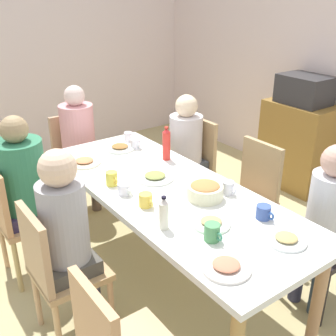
{
  "coord_description": "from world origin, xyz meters",
  "views": [
    {
      "loc": [
        1.93,
        -1.41,
        2.01
      ],
      "look_at": [
        0.0,
        0.0,
        0.93
      ],
      "focal_mm": 44.04,
      "sensor_mm": 36.0,
      "label": 1
    }
  ],
  "objects_px": {
    "plate_1": "(211,223)",
    "plate_2": "(84,162)",
    "cup_0": "(212,232)",
    "cup_2": "(146,200)",
    "bowl_0": "(205,191)",
    "cup_4": "(128,137)",
    "dining_table": "(168,200)",
    "person_0": "(67,231)",
    "chair_0": "(56,268)",
    "plate_3": "(155,177)",
    "cup_3": "(112,179)",
    "cup_1": "(228,188)",
    "plate_5": "(120,148)",
    "person_1": "(327,215)",
    "chair_2": "(16,215)",
    "bottle_1": "(166,144)",
    "plate_4": "(286,239)",
    "cup_5": "(125,189)",
    "person_3": "(185,146)",
    "cup_7": "(136,144)",
    "chair_6": "(77,157)",
    "person_2": "(24,183)",
    "plate_0": "(226,267)",
    "microwave": "(305,90)",
    "chair_4": "(250,192)",
    "side_cabinet": "(297,145)",
    "bottle_0": "(164,214)",
    "cup_6": "(264,212)",
    "person_6": "(79,139)",
    "chair_1": "(331,233)",
    "chair_3": "(192,162)"
  },
  "relations": [
    {
      "from": "cup_0",
      "to": "person_0",
      "type": "bearing_deg",
      "value": -137.89
    },
    {
      "from": "cup_7",
      "to": "bottle_1",
      "type": "bearing_deg",
      "value": 11.59
    },
    {
      "from": "person_3",
      "to": "dining_table",
      "type": "bearing_deg",
      "value": -44.42
    },
    {
      "from": "cup_7",
      "to": "side_cabinet",
      "type": "relative_size",
      "value": 0.13
    },
    {
      "from": "plate_1",
      "to": "plate_2",
      "type": "height_order",
      "value": "same"
    },
    {
      "from": "bottle_1",
      "to": "cup_5",
      "type": "bearing_deg",
      "value": -61.05
    },
    {
      "from": "dining_table",
      "to": "cup_7",
      "type": "bearing_deg",
      "value": 163.84
    },
    {
      "from": "chair_2",
      "to": "person_3",
      "type": "distance_m",
      "value": 1.52
    },
    {
      "from": "chair_0",
      "to": "bowl_0",
      "type": "height_order",
      "value": "chair_0"
    },
    {
      "from": "person_3",
      "to": "cup_1",
      "type": "distance_m",
      "value": 1.1
    },
    {
      "from": "person_2",
      "to": "cup_0",
      "type": "height_order",
      "value": "person_2"
    },
    {
      "from": "person_6",
      "to": "bottle_1",
      "type": "relative_size",
      "value": 4.64
    },
    {
      "from": "person_3",
      "to": "cup_2",
      "type": "distance_m",
      "value": 1.27
    },
    {
      "from": "plate_2",
      "to": "bottle_0",
      "type": "xyz_separation_m",
      "value": [
        1.07,
        -0.03,
        0.08
      ]
    },
    {
      "from": "person_2",
      "to": "plate_0",
      "type": "height_order",
      "value": "person_2"
    },
    {
      "from": "cup_0",
      "to": "microwave",
      "type": "distance_m",
      "value": 2.5
    },
    {
      "from": "chair_6",
      "to": "cup_1",
      "type": "height_order",
      "value": "chair_6"
    },
    {
      "from": "plate_5",
      "to": "microwave",
      "type": "relative_size",
      "value": 0.5
    },
    {
      "from": "chair_4",
      "to": "cup_7",
      "type": "bearing_deg",
      "value": -141.62
    },
    {
      "from": "plate_2",
      "to": "cup_5",
      "type": "relative_size",
      "value": 1.94
    },
    {
      "from": "cup_0",
      "to": "cup_2",
      "type": "height_order",
      "value": "cup_0"
    },
    {
      "from": "person_1",
      "to": "plate_5",
      "type": "distance_m",
      "value": 1.64
    },
    {
      "from": "cup_4",
      "to": "side_cabinet",
      "type": "distance_m",
      "value": 1.89
    },
    {
      "from": "cup_2",
      "to": "side_cabinet",
      "type": "xyz_separation_m",
      "value": [
        -0.64,
        2.3,
        -0.37
      ]
    },
    {
      "from": "chair_6",
      "to": "bowl_0",
      "type": "height_order",
      "value": "chair_6"
    },
    {
      "from": "plate_2",
      "to": "plate_4",
      "type": "height_order",
      "value": "same"
    },
    {
      "from": "cup_4",
      "to": "plate_2",
      "type": "bearing_deg",
      "value": -67.19
    },
    {
      "from": "dining_table",
      "to": "cup_1",
      "type": "xyz_separation_m",
      "value": [
        0.28,
        0.27,
        0.13
      ]
    },
    {
      "from": "chair_6",
      "to": "bottle_1",
      "type": "distance_m",
      "value": 1.16
    },
    {
      "from": "person_2",
      "to": "person_1",
      "type": "bearing_deg",
      "value": 44.46
    },
    {
      "from": "person_1",
      "to": "chair_2",
      "type": "height_order",
      "value": "person_1"
    },
    {
      "from": "plate_3",
      "to": "cup_3",
      "type": "bearing_deg",
      "value": -107.68
    },
    {
      "from": "plate_1",
      "to": "person_0",
      "type": "bearing_deg",
      "value": -127.75
    },
    {
      "from": "dining_table",
      "to": "person_0",
      "type": "bearing_deg",
      "value": -90.0
    },
    {
      "from": "bowl_0",
      "to": "plate_3",
      "type": "bearing_deg",
      "value": -166.96
    },
    {
      "from": "chair_3",
      "to": "cup_3",
      "type": "distance_m",
      "value": 1.2
    },
    {
      "from": "person_1",
      "to": "cup_6",
      "type": "bearing_deg",
      "value": -102.2
    },
    {
      "from": "plate_1",
      "to": "cup_4",
      "type": "height_order",
      "value": "cup_4"
    },
    {
      "from": "chair_2",
      "to": "dining_table",
      "type": "bearing_deg",
      "value": 47.93
    },
    {
      "from": "cup_2",
      "to": "bottle_0",
      "type": "xyz_separation_m",
      "value": [
        0.26,
        -0.05,
        0.05
      ]
    },
    {
      "from": "person_2",
      "to": "bottle_1",
      "type": "bearing_deg",
      "value": 72.44
    },
    {
      "from": "bottle_1",
      "to": "plate_4",
      "type": "bearing_deg",
      "value": -6.3
    },
    {
      "from": "chair_1",
      "to": "plate_5",
      "type": "relative_size",
      "value": 3.78
    },
    {
      "from": "cup_4",
      "to": "bottle_0",
      "type": "distance_m",
      "value": 1.39
    },
    {
      "from": "bottle_1",
      "to": "plate_1",
      "type": "bearing_deg",
      "value": -21.03
    },
    {
      "from": "chair_1",
      "to": "person_3",
      "type": "relative_size",
      "value": 0.78
    },
    {
      "from": "side_cabinet",
      "to": "person_0",
      "type": "bearing_deg",
      "value": -79.17
    },
    {
      "from": "chair_1",
      "to": "microwave",
      "type": "height_order",
      "value": "microwave"
    },
    {
      "from": "person_0",
      "to": "plate_5",
      "type": "height_order",
      "value": "person_0"
    },
    {
      "from": "bowl_0",
      "to": "cup_4",
      "type": "xyz_separation_m",
      "value": [
        -1.15,
        0.14,
        -0.01
      ]
    }
  ]
}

